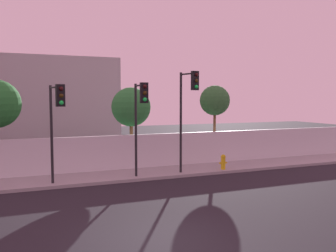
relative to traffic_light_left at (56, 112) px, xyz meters
name	(u,v)px	position (x,y,z in m)	size (l,w,h in m)	color
ground_plane	(162,242)	(2.13, -6.81, -3.31)	(80.00, 80.00, 0.00)	black
sidewalk	(101,177)	(2.13, 1.39, -3.24)	(36.00, 2.40, 0.15)	#949494
perimeter_wall	(96,154)	(2.13, 2.68, -2.26)	(36.00, 0.18, 1.80)	silver
traffic_light_left	(56,112)	(0.00, 0.00, 0.00)	(0.53, 1.57, 4.30)	black
traffic_light_center	(188,100)	(6.15, 0.16, 0.48)	(0.48, 1.36, 5.02)	black
traffic_light_right	(140,109)	(3.66, -0.04, 0.09)	(0.34, 1.65, 4.42)	black
fire_hydrant	(223,161)	(8.42, 0.61, -2.74)	(0.44, 0.26, 0.79)	gold
roadside_tree_midright	(131,107)	(4.29, 3.63, 0.08)	(2.18, 2.18, 4.50)	brown
roadside_tree_rightmost	(215,101)	(9.58, 3.63, 0.42)	(1.83, 1.83, 4.68)	brown
low_building_distant	(36,101)	(-0.24, 16.68, 0.31)	(13.09, 6.00, 7.25)	#A8A8A8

